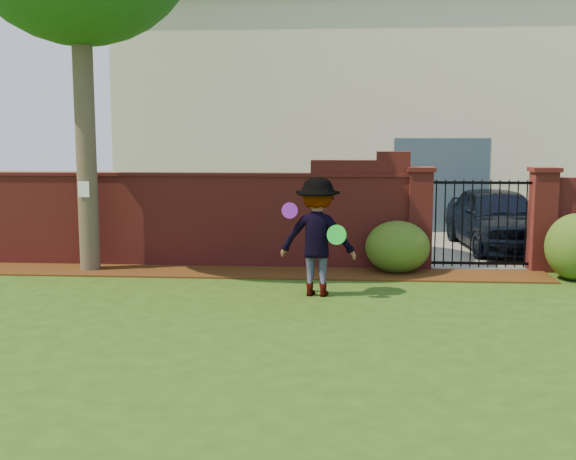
# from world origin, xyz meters

# --- Properties ---
(ground) EXTENTS (80.00, 80.00, 0.01)m
(ground) POSITION_xyz_m (0.00, 0.00, -0.01)
(ground) COLOR #274812
(ground) RESTS_ON ground
(mulch_bed) EXTENTS (11.10, 1.08, 0.03)m
(mulch_bed) POSITION_xyz_m (-0.95, 3.34, 0.01)
(mulch_bed) COLOR #381E0A
(mulch_bed) RESTS_ON ground
(brick_wall) EXTENTS (8.70, 0.31, 2.16)m
(brick_wall) POSITION_xyz_m (-2.01, 4.00, 0.93)
(brick_wall) COLOR maroon
(brick_wall) RESTS_ON ground
(pillar_left) EXTENTS (0.50, 0.50, 1.88)m
(pillar_left) POSITION_xyz_m (2.40, 4.00, 0.96)
(pillar_left) COLOR maroon
(pillar_left) RESTS_ON ground
(pillar_right) EXTENTS (0.50, 0.50, 1.88)m
(pillar_right) POSITION_xyz_m (4.60, 4.00, 0.96)
(pillar_right) COLOR maroon
(pillar_right) RESTS_ON ground
(iron_gate) EXTENTS (1.78, 0.03, 1.60)m
(iron_gate) POSITION_xyz_m (3.50, 4.00, 0.85)
(iron_gate) COLOR black
(iron_gate) RESTS_ON ground
(driveway) EXTENTS (3.20, 8.00, 0.01)m
(driveway) POSITION_xyz_m (3.50, 8.00, 0.01)
(driveway) COLOR slate
(driveway) RESTS_ON ground
(house) EXTENTS (12.40, 6.40, 6.30)m
(house) POSITION_xyz_m (1.00, 12.00, 3.16)
(house) COLOR #F1E7CA
(house) RESTS_ON ground
(car) EXTENTS (1.85, 4.09, 1.36)m
(car) POSITION_xyz_m (4.36, 6.19, 0.68)
(car) COLOR black
(car) RESTS_ON ground
(paper_notice) EXTENTS (0.20, 0.01, 0.28)m
(paper_notice) POSITION_xyz_m (-3.60, 3.21, 1.50)
(paper_notice) COLOR white
(paper_notice) RESTS_ON tree
(shrub_left) EXTENTS (1.15, 1.15, 0.94)m
(shrub_left) POSITION_xyz_m (1.97, 3.59, 0.47)
(shrub_left) COLOR #274F17
(shrub_left) RESTS_ON ground
(man) EXTENTS (1.25, 0.83, 1.81)m
(man) POSITION_xyz_m (0.59, 1.69, 0.90)
(man) COLOR gray
(man) RESTS_ON ground
(frisbee_purple) EXTENTS (0.25, 0.10, 0.24)m
(frisbee_purple) POSITION_xyz_m (0.18, 1.59, 1.32)
(frisbee_purple) COLOR purple
(frisbee_purple) RESTS_ON man
(frisbee_green) EXTENTS (0.31, 0.15, 0.30)m
(frisbee_green) POSITION_xyz_m (0.89, 1.44, 0.98)
(frisbee_green) COLOR green
(frisbee_green) RESTS_ON man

